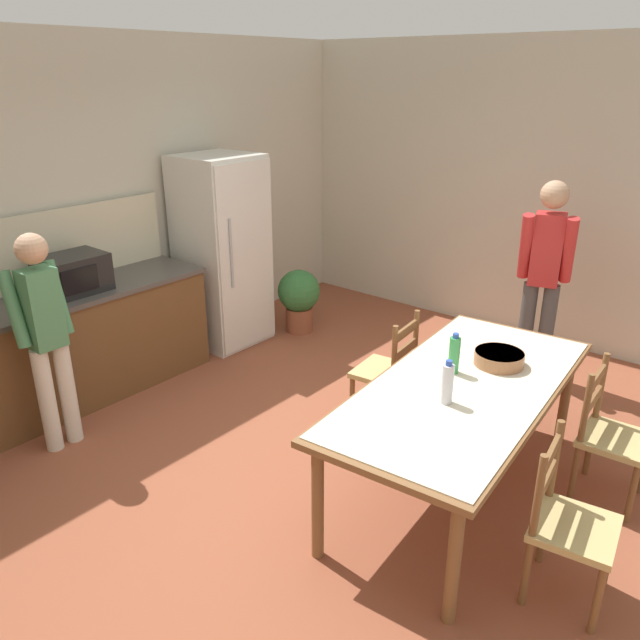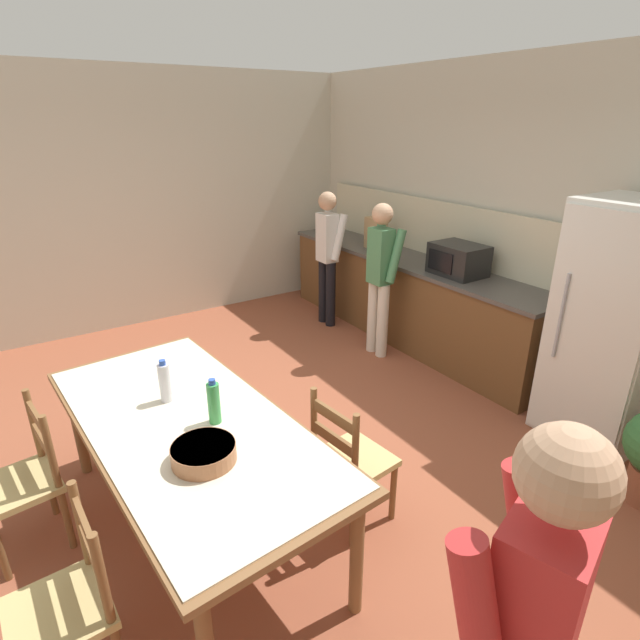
{
  "view_description": "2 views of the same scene",
  "coord_description": "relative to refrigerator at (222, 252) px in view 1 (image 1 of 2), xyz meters",
  "views": [
    {
      "loc": [
        -2.8,
        -2.3,
        2.58
      ],
      "look_at": [
        -0.16,
        -0.12,
        1.21
      ],
      "focal_mm": 35.0,
      "sensor_mm": 36.0,
      "label": 1
    },
    {
      "loc": [
        2.8,
        -1.49,
        2.37
      ],
      "look_at": [
        0.33,
        0.12,
        1.17
      ],
      "focal_mm": 28.0,
      "sensor_mm": 36.0,
      "label": 2
    }
  ],
  "objects": [
    {
      "name": "serving_bowl",
      "position": [
        -0.36,
        -3.05,
        -0.09
      ],
      "size": [
        0.32,
        0.32,
        0.09
      ],
      "color": "#9E6642",
      "rests_on": "dining_table"
    },
    {
      "name": "wall_right",
      "position": [
        2.11,
        -2.19,
        0.52
      ],
      "size": [
        0.12,
        5.2,
        2.9
      ],
      "primitive_type": "cube",
      "color": "beige",
      "rests_on": "ground"
    },
    {
      "name": "person_at_counter",
      "position": [
        -2.1,
        -0.5,
        -0.03
      ],
      "size": [
        0.4,
        0.28,
        1.6
      ],
      "rotation": [
        0.0,
        0.0,
        1.57
      ],
      "color": "silver",
      "rests_on": "ground"
    },
    {
      "name": "ground_plane",
      "position": [
        -1.15,
        -2.19,
        -0.93
      ],
      "size": [
        8.32,
        8.32,
        0.0
      ],
      "primitive_type": "plane",
      "color": "brown"
    },
    {
      "name": "microwave",
      "position": [
        -1.56,
        0.02,
        0.15
      ],
      "size": [
        0.5,
        0.39,
        0.3
      ],
      "color": "black",
      "rests_on": "kitchen_counter"
    },
    {
      "name": "wall_back",
      "position": [
        -1.15,
        0.47,
        0.52
      ],
      "size": [
        6.52,
        0.12,
        2.9
      ],
      "primitive_type": "cube",
      "color": "beige",
      "rests_on": "ground"
    },
    {
      "name": "bottle_near_centre",
      "position": [
        -1.03,
        -3.03,
        -0.02
      ],
      "size": [
        0.07,
        0.07,
        0.27
      ],
      "color": "silver",
      "rests_on": "dining_table"
    },
    {
      "name": "chair_side_near_right",
      "position": [
        -0.19,
        -3.76,
        -0.49
      ],
      "size": [
        0.44,
        0.42,
        0.91
      ],
      "rotation": [
        0.0,
        0.0,
        0.05
      ],
      "color": "brown",
      "rests_on": "ground"
    },
    {
      "name": "dining_table",
      "position": [
        -0.75,
        -3.01,
        -0.21
      ],
      "size": [
        2.28,
        1.18,
        0.79
      ],
      "rotation": [
        0.0,
        0.0,
        0.08
      ],
      "color": "brown",
      "rests_on": "ground"
    },
    {
      "name": "refrigerator",
      "position": [
        0.0,
        0.0,
        0.0
      ],
      "size": [
        0.72,
        0.73,
        1.86
      ],
      "color": "silver",
      "rests_on": "ground"
    },
    {
      "name": "chair_side_near_left",
      "position": [
        -1.19,
        -3.84,
        -0.49
      ],
      "size": [
        0.47,
        0.45,
        0.91
      ],
      "rotation": [
        0.0,
        0.0,
        0.14
      ],
      "color": "brown",
      "rests_on": "ground"
    },
    {
      "name": "person_by_table",
      "position": [
        1.19,
        -2.74,
        0.06
      ],
      "size": [
        0.38,
        0.49,
        1.75
      ],
      "rotation": [
        0.0,
        0.0,
        3.44
      ],
      "color": "#4C4C4C",
      "rests_on": "ground"
    },
    {
      "name": "chair_side_far_right",
      "position": [
        -0.32,
        -2.18,
        -0.49
      ],
      "size": [
        0.46,
        0.44,
        0.91
      ],
      "rotation": [
        0.0,
        0.0,
        3.25
      ],
      "color": "brown",
      "rests_on": "ground"
    },
    {
      "name": "bottle_off_centre",
      "position": [
        -0.66,
        -2.88,
        -0.02
      ],
      "size": [
        0.07,
        0.07,
        0.27
      ],
      "color": "green",
      "rests_on": "dining_table"
    },
    {
      "name": "potted_plant",
      "position": [
        0.64,
        -0.43,
        -0.54
      ],
      "size": [
        0.44,
        0.44,
        0.67
      ],
      "color": "brown",
      "rests_on": "ground"
    }
  ]
}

